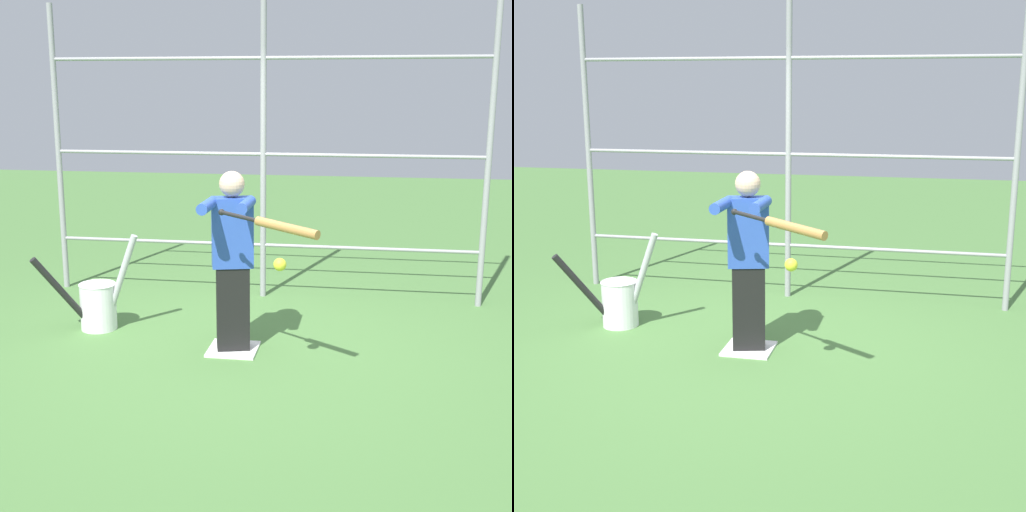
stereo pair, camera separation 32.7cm
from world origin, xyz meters
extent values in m
plane|color=#4C7A3D|center=(0.00, 0.00, 0.00)|extent=(24.00, 24.00, 0.00)
cube|color=white|center=(0.00, 0.00, 0.01)|extent=(0.40, 0.40, 0.02)
cylinder|color=#939399|center=(-2.16, -1.60, 1.47)|extent=(0.06, 0.06, 2.93)
cylinder|color=#939399|center=(0.00, -1.60, 1.47)|extent=(0.06, 0.06, 2.93)
cylinder|color=#939399|center=(2.16, -1.60, 1.47)|extent=(0.06, 0.06, 2.93)
cylinder|color=#939399|center=(0.00, -1.60, 0.54)|extent=(4.32, 0.04, 0.04)
cylinder|color=#939399|center=(0.00, -1.60, 1.47)|extent=(4.32, 0.04, 0.04)
cylinder|color=#939399|center=(0.00, -1.60, 2.39)|extent=(4.32, 0.04, 0.04)
cube|color=black|center=(0.00, 0.00, 0.36)|extent=(0.30, 0.23, 0.71)
cube|color=#2D51B7|center=(0.00, 0.00, 0.99)|extent=(0.36, 0.26, 0.56)
sphere|color=beige|center=(0.00, 0.00, 1.38)|extent=(0.20, 0.20, 0.20)
cylinder|color=#2D51B7|center=(-0.14, 0.16, 1.24)|extent=(0.09, 0.40, 0.09)
cylinder|color=#2D51B7|center=(0.14, 0.24, 1.24)|extent=(0.09, 0.40, 0.09)
sphere|color=black|center=(0.00, 0.40, 1.22)|extent=(0.05, 0.05, 0.05)
cylinder|color=black|center=(-0.15, 0.49, 1.21)|extent=(0.31, 0.21, 0.05)
cylinder|color=#B27F42|center=(-0.52, 0.72, 1.19)|extent=(0.48, 0.34, 0.10)
sphere|color=yellow|center=(-0.44, 0.48, 0.87)|extent=(0.10, 0.10, 0.10)
cylinder|color=white|center=(1.29, -0.34, 0.21)|extent=(0.32, 0.32, 0.41)
torus|color=white|center=(1.29, -0.34, 0.41)|extent=(0.33, 0.33, 0.01)
cylinder|color=#B2B2B7|center=(1.08, -0.34, 0.45)|extent=(0.36, 0.07, 0.85)
cylinder|color=black|center=(1.53, -0.14, 0.37)|extent=(0.44, 0.39, 0.70)
camera|label=1|loc=(-1.09, 5.43, 2.11)|focal=50.00mm
camera|label=2|loc=(-1.41, 5.37, 2.11)|focal=50.00mm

